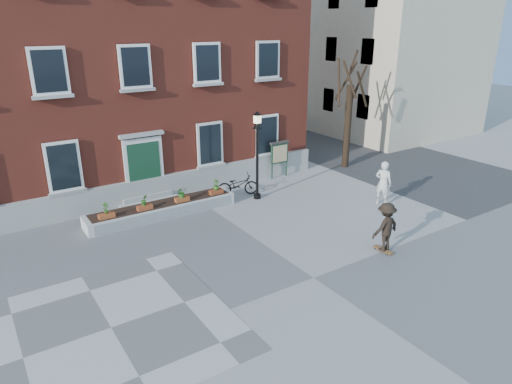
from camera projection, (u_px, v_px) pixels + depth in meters
ground at (314, 278)px, 14.15m from camera, size 100.00×100.00×0.00m
checker_patch at (111, 328)px, 11.83m from camera, size 6.00×6.00×0.01m
bicycle at (238, 185)px, 20.77m from camera, size 1.99×1.29×0.99m
parked_car at (273, 123)px, 32.68m from camera, size 2.44×4.33×1.35m
bystander at (383, 183)px, 19.56m from camera, size 0.71×0.84×1.95m
brick_building at (98, 48)px, 21.84m from camera, size 18.40×10.85×12.60m
planter_assembly at (163, 208)px, 18.63m from camera, size 6.20×1.12×1.15m
bare_tree at (348, 116)px, 24.09m from camera, size 1.83×1.83×6.16m
side_street at (330, 28)px, 36.46m from camera, size 15.20×36.00×14.50m
lamp_post at (257, 143)px, 19.67m from camera, size 0.40×0.40×3.93m
notice_board at (279, 153)px, 22.92m from camera, size 1.10×0.16×1.87m
skateboarder at (386, 227)px, 15.46m from camera, size 1.12×0.78×1.80m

